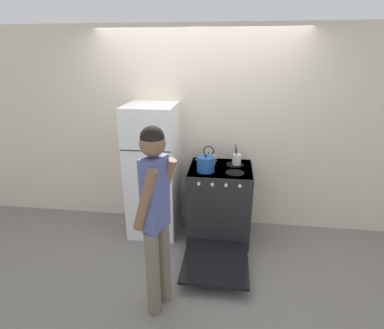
{
  "coord_description": "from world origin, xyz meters",
  "views": [
    {
      "loc": [
        0.39,
        -3.7,
        2.22
      ],
      "look_at": [
        -0.03,
        -0.49,
        1.01
      ],
      "focal_mm": 28.0,
      "sensor_mm": 36.0,
      "label": 1
    }
  ],
  "objects": [
    {
      "name": "person",
      "position": [
        -0.18,
        -1.59,
        0.98
      ],
      "size": [
        0.36,
        0.41,
        1.71
      ],
      "rotation": [
        0.0,
        0.0,
        1.2
      ],
      "color": "#6B6051",
      "rests_on": "ground_plane"
    },
    {
      "name": "tea_kettle",
      "position": [
        0.14,
        -0.2,
        1.0
      ],
      "size": [
        0.21,
        0.17,
        0.23
      ],
      "color": "silver",
      "rests_on": "stove_range"
    },
    {
      "name": "dutch_oven_pot",
      "position": [
        0.13,
        -0.47,
        1.02
      ],
      "size": [
        0.25,
        0.21,
        0.2
      ],
      "color": "#1E4C9E",
      "rests_on": "stove_range"
    },
    {
      "name": "utensil_jar",
      "position": [
        0.49,
        -0.2,
        1.0
      ],
      "size": [
        0.11,
        0.11,
        0.26
      ],
      "color": "silver",
      "rests_on": "stove_range"
    },
    {
      "name": "wall_back",
      "position": [
        0.0,
        0.03,
        1.27
      ],
      "size": [
        10.0,
        0.06,
        2.55
      ],
      "color": "beige",
      "rests_on": "ground_plane"
    },
    {
      "name": "refrigerator",
      "position": [
        -0.54,
        -0.31,
        0.83
      ],
      "size": [
        0.59,
        0.65,
        1.66
      ],
      "color": "white",
      "rests_on": "ground_plane"
    },
    {
      "name": "ground_plane",
      "position": [
        0.0,
        0.0,
        0.0
      ],
      "size": [
        14.0,
        14.0,
        0.0
      ],
      "primitive_type": "plane",
      "color": "slate"
    },
    {
      "name": "stove_range",
      "position": [
        0.3,
        -0.38,
        0.46
      ],
      "size": [
        0.75,
        1.43,
        0.93
      ],
      "color": "#232326",
      "rests_on": "ground_plane"
    }
  ]
}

